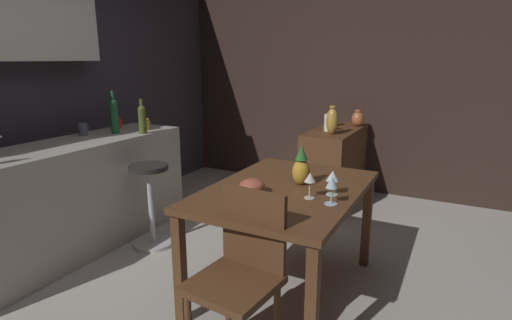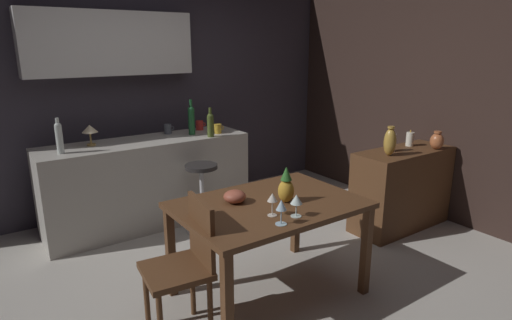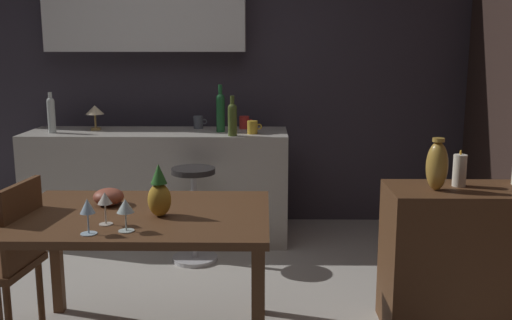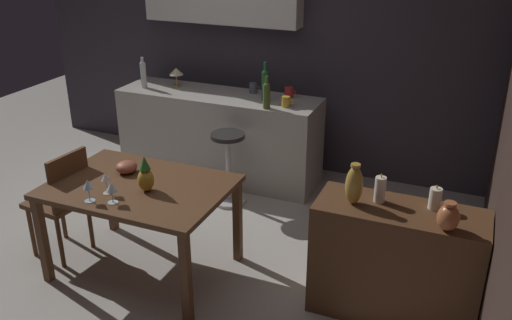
{
  "view_description": "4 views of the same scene",
  "coord_description": "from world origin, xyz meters",
  "px_view_note": "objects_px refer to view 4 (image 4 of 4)",
  "views": [
    {
      "loc": [
        -2.2,
        -1.26,
        1.55
      ],
      "look_at": [
        0.53,
        0.16,
        0.77
      ],
      "focal_mm": 28.21,
      "sensor_mm": 36.0,
      "label": 1
    },
    {
      "loc": [
        -1.62,
        -2.58,
        1.85
      ],
      "look_at": [
        0.41,
        0.36,
        0.86
      ],
      "focal_mm": 29.64,
      "sensor_mm": 36.0,
      "label": 2
    },
    {
      "loc": [
        0.72,
        -3.15,
        1.58
      ],
      "look_at": [
        0.66,
        0.41,
        0.88
      ],
      "focal_mm": 40.97,
      "sensor_mm": 36.0,
      "label": 3
    },
    {
      "loc": [
        2.28,
        -3.28,
        2.53
      ],
      "look_at": [
        0.72,
        0.41,
        0.76
      ],
      "focal_mm": 38.56,
      "sensor_mm": 36.0,
      "label": 4
    }
  ],
  "objects_px": {
    "cup_mustard": "(286,102)",
    "pillar_candle_short": "(435,199)",
    "cup_red": "(289,92)",
    "cup_slate": "(253,88)",
    "pineapple_centerpiece": "(146,176)",
    "wine_bottle_clear": "(143,73)",
    "vase_copper": "(448,217)",
    "wine_glass_center": "(88,185)",
    "pillar_candle_tall": "(380,189)",
    "wine_glass_right": "(111,188)",
    "fruit_bowl": "(127,167)",
    "chair_near_window": "(62,199)",
    "bar_stool": "(228,166)",
    "wine_bottle_olive": "(267,94)",
    "vase_brass": "(354,185)",
    "dining_table": "(140,195)",
    "wine_glass_left": "(106,178)",
    "counter_lamp": "(176,72)",
    "wine_bottle_green": "(265,83)",
    "sideboard_cabinet": "(395,263)"
  },
  "relations": [
    {
      "from": "fruit_bowl",
      "to": "pillar_candle_short",
      "type": "xyz_separation_m",
      "value": [
        2.25,
        0.17,
        0.11
      ]
    },
    {
      "from": "wine_glass_right",
      "to": "cup_red",
      "type": "relative_size",
      "value": 1.3
    },
    {
      "from": "cup_slate",
      "to": "pillar_candle_tall",
      "type": "distance_m",
      "value": 2.34
    },
    {
      "from": "vase_copper",
      "to": "chair_near_window",
      "type": "bearing_deg",
      "value": -177.47
    },
    {
      "from": "pillar_candle_short",
      "to": "bar_stool",
      "type": "bearing_deg",
      "value": 153.56
    },
    {
      "from": "wine_glass_left",
      "to": "pillar_candle_short",
      "type": "distance_m",
      "value": 2.23
    },
    {
      "from": "pineapple_centerpiece",
      "to": "vase_copper",
      "type": "distance_m",
      "value": 2.04
    },
    {
      "from": "vase_brass",
      "to": "counter_lamp",
      "type": "bearing_deg",
      "value": 143.89
    },
    {
      "from": "wine_glass_right",
      "to": "wine_bottle_clear",
      "type": "xyz_separation_m",
      "value": [
        -1.05,
        2.01,
        0.2
      ]
    },
    {
      "from": "counter_lamp",
      "to": "pillar_candle_short",
      "type": "distance_m",
      "value": 3.2
    },
    {
      "from": "counter_lamp",
      "to": "vase_brass",
      "type": "relative_size",
      "value": 0.72
    },
    {
      "from": "bar_stool",
      "to": "vase_copper",
      "type": "height_order",
      "value": "vase_copper"
    },
    {
      "from": "dining_table",
      "to": "cup_mustard",
      "type": "xyz_separation_m",
      "value": [
        0.54,
        1.67,
        0.3
      ]
    },
    {
      "from": "cup_red",
      "to": "fruit_bowl",
      "type": "bearing_deg",
      "value": -110.17
    },
    {
      "from": "chair_near_window",
      "to": "cup_red",
      "type": "height_order",
      "value": "cup_red"
    },
    {
      "from": "wine_glass_right",
      "to": "counter_lamp",
      "type": "relative_size",
      "value": 0.76
    },
    {
      "from": "wine_bottle_olive",
      "to": "pillar_candle_tall",
      "type": "xyz_separation_m",
      "value": [
        1.32,
        -1.29,
        -0.13
      ]
    },
    {
      "from": "wine_bottle_clear",
      "to": "cup_slate",
      "type": "xyz_separation_m",
      "value": [
        1.13,
        0.26,
        -0.1
      ]
    },
    {
      "from": "wine_bottle_clear",
      "to": "pillar_candle_short",
      "type": "relative_size",
      "value": 1.9
    },
    {
      "from": "cup_red",
      "to": "cup_slate",
      "type": "xyz_separation_m",
      "value": [
        -0.38,
        0.0,
        0.0
      ]
    },
    {
      "from": "dining_table",
      "to": "wine_glass_left",
      "type": "relative_size",
      "value": 8.26
    },
    {
      "from": "cup_red",
      "to": "vase_copper",
      "type": "height_order",
      "value": "same"
    },
    {
      "from": "vase_copper",
      "to": "pillar_candle_short",
      "type": "bearing_deg",
      "value": 112.56
    },
    {
      "from": "cup_mustard",
      "to": "pillar_candle_short",
      "type": "xyz_separation_m",
      "value": [
        1.51,
        -1.36,
        -0.06
      ]
    },
    {
      "from": "wine_glass_left",
      "to": "sideboard_cabinet",
      "type": "bearing_deg",
      "value": 12.1
    },
    {
      "from": "wine_glass_left",
      "to": "pillar_candle_short",
      "type": "relative_size",
      "value": 0.94
    },
    {
      "from": "fruit_bowl",
      "to": "pillar_candle_tall",
      "type": "height_order",
      "value": "pillar_candle_tall"
    },
    {
      "from": "cup_mustard",
      "to": "pillar_candle_tall",
      "type": "height_order",
      "value": "pillar_candle_tall"
    },
    {
      "from": "sideboard_cabinet",
      "to": "pillar_candle_short",
      "type": "height_order",
      "value": "pillar_candle_short"
    },
    {
      "from": "pillar_candle_short",
      "to": "cup_mustard",
      "type": "bearing_deg",
      "value": 137.93
    },
    {
      "from": "wine_glass_center",
      "to": "cup_red",
      "type": "bearing_deg",
      "value": 74.76
    },
    {
      "from": "pillar_candle_tall",
      "to": "cup_red",
      "type": "bearing_deg",
      "value": 126.28
    },
    {
      "from": "pineapple_centerpiece",
      "to": "wine_bottle_clear",
      "type": "xyz_separation_m",
      "value": [
        -1.16,
        1.76,
        0.2
      ]
    },
    {
      "from": "dining_table",
      "to": "cup_mustard",
      "type": "height_order",
      "value": "cup_mustard"
    },
    {
      "from": "wine_bottle_olive",
      "to": "vase_brass",
      "type": "xyz_separation_m",
      "value": [
        1.16,
        -1.38,
        -0.09
      ]
    },
    {
      "from": "counter_lamp",
      "to": "wine_glass_left",
      "type": "bearing_deg",
      "value": -73.01
    },
    {
      "from": "wine_bottle_green",
      "to": "wine_bottle_olive",
      "type": "xyz_separation_m",
      "value": [
        0.11,
        -0.23,
        -0.03
      ]
    },
    {
      "from": "counter_lamp",
      "to": "pillar_candle_tall",
      "type": "height_order",
      "value": "counter_lamp"
    },
    {
      "from": "bar_stool",
      "to": "cup_mustard",
      "type": "distance_m",
      "value": 0.82
    },
    {
      "from": "bar_stool",
      "to": "cup_mustard",
      "type": "bearing_deg",
      "value": 43.31
    },
    {
      "from": "cup_slate",
      "to": "wine_glass_center",
      "type": "bearing_deg",
      "value": -96.02
    },
    {
      "from": "counter_lamp",
      "to": "vase_copper",
      "type": "relative_size",
      "value": 1.1
    },
    {
      "from": "chair_near_window",
      "to": "wine_bottle_clear",
      "type": "distance_m",
      "value": 1.87
    },
    {
      "from": "vase_copper",
      "to": "wine_glass_center",
      "type": "bearing_deg",
      "value": -169.74
    },
    {
      "from": "pineapple_centerpiece",
      "to": "pillar_candle_tall",
      "type": "relative_size",
      "value": 1.32
    },
    {
      "from": "wine_glass_right",
      "to": "wine_glass_center",
      "type": "distance_m",
      "value": 0.17
    },
    {
      "from": "chair_near_window",
      "to": "vase_brass",
      "type": "height_order",
      "value": "vase_brass"
    },
    {
      "from": "cup_mustard",
      "to": "vase_brass",
      "type": "bearing_deg",
      "value": -55.93
    },
    {
      "from": "pillar_candle_tall",
      "to": "wine_glass_right",
      "type": "bearing_deg",
      "value": -161.31
    },
    {
      "from": "vase_brass",
      "to": "cup_slate",
      "type": "bearing_deg",
      "value": 129.51
    }
  ]
}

